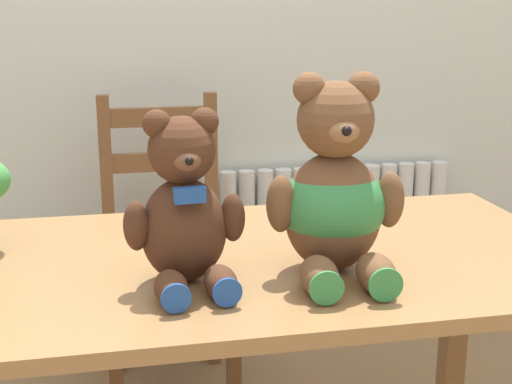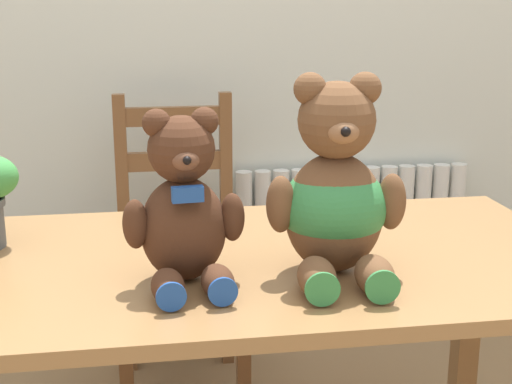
% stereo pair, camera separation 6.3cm
% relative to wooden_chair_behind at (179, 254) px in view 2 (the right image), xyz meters
% --- Properties ---
extents(radiator, '(0.88, 0.10, 0.66)m').
position_rel_wooden_chair_behind_xyz_m(radiator, '(0.66, 0.31, -0.17)').
color(radiator, silver).
rests_on(radiator, ground_plane).
extents(dining_table, '(1.45, 0.75, 0.73)m').
position_rel_wooden_chair_behind_xyz_m(dining_table, '(0.11, -0.75, 0.16)').
color(dining_table, olive).
rests_on(dining_table, ground_plane).
extents(wooden_chair_behind, '(0.38, 0.45, 0.96)m').
position_rel_wooden_chair_behind_xyz_m(wooden_chair_behind, '(0.00, 0.00, 0.00)').
color(wooden_chair_behind, brown).
rests_on(wooden_chair_behind, ground_plane).
extents(teddy_bear_left, '(0.23, 0.24, 0.33)m').
position_rel_wooden_chair_behind_xyz_m(teddy_bear_left, '(-0.02, -0.87, 0.40)').
color(teddy_bear_left, '#472819').
rests_on(teddy_bear_left, dining_table).
extents(teddy_bear_right, '(0.27, 0.29, 0.39)m').
position_rel_wooden_chair_behind_xyz_m(teddy_bear_right, '(0.27, -0.87, 0.41)').
color(teddy_bear_right, brown).
rests_on(teddy_bear_right, dining_table).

